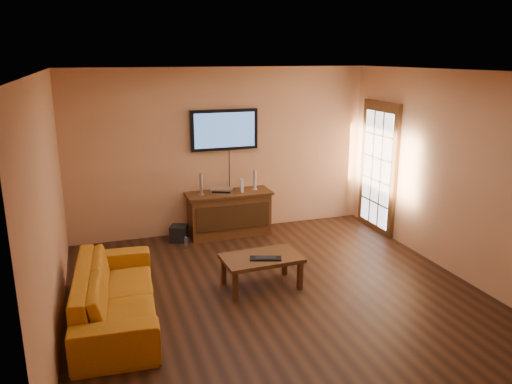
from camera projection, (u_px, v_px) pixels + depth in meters
name	position (u px, v px, depth m)	size (l,w,h in m)	color
ground_plane	(275.00, 293.00, 6.24)	(5.00, 5.00, 0.00)	black
room_walls	(259.00, 151.00, 6.37)	(5.00, 5.00, 5.00)	tan
french_door	(378.00, 169.00, 8.27)	(0.07, 1.02, 2.22)	#41230E
media_console	(229.00, 213.00, 8.19)	(1.39, 0.53, 0.72)	#41230E
television	(224.00, 130.00, 8.04)	(1.11, 0.08, 0.66)	black
coffee_table	(261.00, 261.00, 6.31)	(1.01, 0.63, 0.42)	#41230E
sofa	(115.00, 285.00, 5.52)	(2.14, 0.63, 0.84)	#B36B13
speaker_left	(201.00, 185.00, 7.91)	(0.10, 0.10, 0.35)	silver
speaker_right	(255.00, 181.00, 8.23)	(0.09, 0.09, 0.33)	silver
av_receiver	(222.00, 190.00, 8.07)	(0.34, 0.25, 0.08)	silver
game_console	(242.00, 185.00, 8.12)	(0.04, 0.15, 0.21)	white
subwoofer	(179.00, 233.00, 7.96)	(0.25, 0.25, 0.25)	black
bottle	(186.00, 243.00, 7.67)	(0.07, 0.07, 0.19)	white
keyboard	(266.00, 258.00, 6.21)	(0.42, 0.27, 0.02)	black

